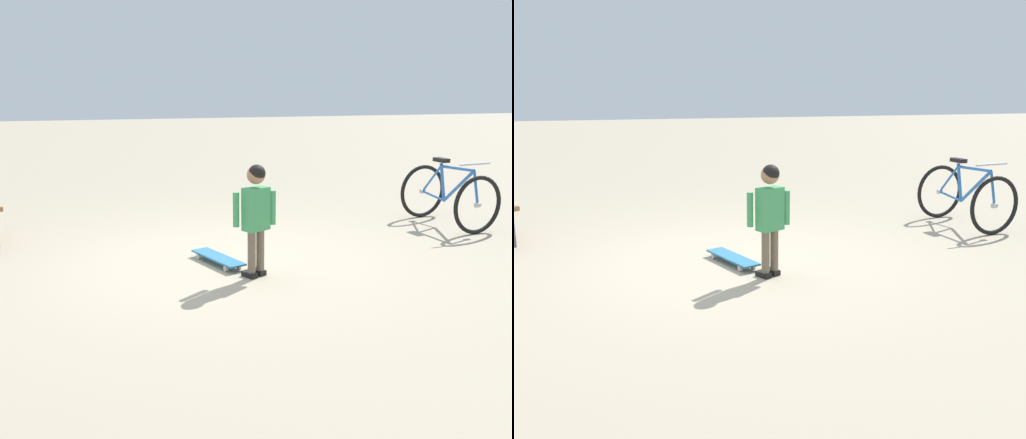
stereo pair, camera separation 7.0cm
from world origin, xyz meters
TOP-DOWN VIEW (x-y plane):
  - ground_plane at (0.00, 0.00)m, footprint 50.00×50.00m
  - child_person at (0.59, 0.25)m, footprint 0.25×0.41m
  - skateboard at (0.09, -0.01)m, footprint 0.76×0.43m
  - bicycle_near at (-0.74, 3.18)m, footprint 1.15×0.84m

SIDE VIEW (x-z plane):
  - ground_plane at x=0.00m, z-range 0.00..0.00m
  - skateboard at x=0.09m, z-range 0.02..0.10m
  - bicycle_near at x=-0.74m, z-range -0.04..0.80m
  - child_person at x=0.59m, z-range 0.13..1.19m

